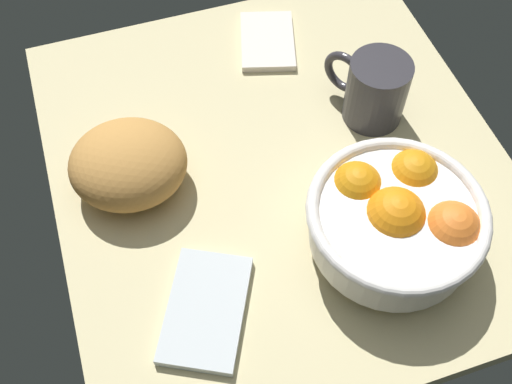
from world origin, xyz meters
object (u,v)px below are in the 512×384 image
(napkin_folded, at_px, (206,309))
(napkin_spare, at_px, (267,41))
(fruit_bowl, at_px, (397,218))
(bread_loaf, at_px, (128,164))
(mug, at_px, (374,90))

(napkin_folded, bearing_deg, napkin_spare, 152.07)
(fruit_bowl, distance_m, napkin_folded, 0.25)
(bread_loaf, height_order, napkin_spare, bread_loaf)
(napkin_folded, xyz_separation_m, mug, (-0.22, 0.31, 0.04))
(fruit_bowl, relative_size, mug, 1.78)
(fruit_bowl, bearing_deg, mug, 162.86)
(napkin_spare, distance_m, mug, 0.21)
(fruit_bowl, height_order, bread_loaf, fruit_bowl)
(fruit_bowl, height_order, napkin_spare, fruit_bowl)
(napkin_spare, relative_size, mug, 1.02)
(bread_loaf, distance_m, napkin_spare, 0.33)
(napkin_folded, bearing_deg, bread_loaf, -168.29)
(mug, bearing_deg, napkin_folded, -54.21)
(fruit_bowl, xyz_separation_m, napkin_spare, (-0.38, -0.03, -0.05))
(bread_loaf, bearing_deg, mug, 92.32)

